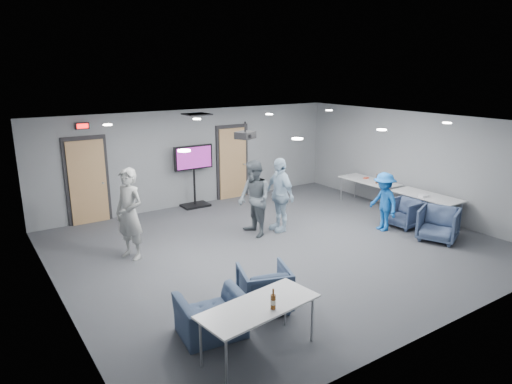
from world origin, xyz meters
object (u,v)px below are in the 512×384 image
person_d (384,202)px  chair_right_b (404,213)px  table_right_a (369,182)px  person_a (129,214)px  table_front_left (259,308)px  person_c (279,195)px  tv_stand (194,172)px  projector (245,135)px  person_b (254,199)px  chair_right_c (438,224)px  chair_front_b (212,316)px  bottle_front (273,301)px  bottle_right (377,180)px  chair_front_a (264,288)px  table_right_b (427,197)px

person_d → chair_right_b: bearing=92.2°
table_right_a → person_d: bearing=141.7°
chair_right_b → table_right_a: 1.91m
person_a → table_front_left: size_ratio=1.07×
person_a → table_right_a: person_a is taller
person_c → tv_stand: (-0.81, 2.90, 0.10)m
tv_stand → projector: bearing=-94.2°
table_front_left → projector: size_ratio=3.65×
person_b → chair_right_c: person_b is taller
person_b → chair_front_b: person_b is taller
bottle_front → bottle_right: (6.34, 3.92, -0.01)m
bottle_right → chair_right_c: bearing=-105.3°
person_a → table_front_left: (0.33, -4.18, -0.26)m
chair_front_a → chair_front_b: 1.11m
person_a → projector: 2.92m
chair_front_a → chair_right_b: bearing=-146.7°
person_a → table_right_a: 6.89m
chair_front_a → bottle_right: 6.34m
tv_stand → table_right_b: bearing=-47.5°
table_right_a → person_a: bearing=89.3°
chair_front_a → tv_stand: size_ratio=0.46×
person_d → chair_right_b: size_ratio=1.88×
table_front_left → projector: (2.16, 3.72, 1.72)m
chair_right_b → chair_right_c: (-0.14, -1.05, 0.04)m
chair_right_c → table_right_b: (0.79, 0.91, 0.30)m
bottle_front → tv_stand: bearing=71.8°
person_b → person_c: (0.71, -0.02, -0.00)m
chair_right_c → table_right_a: bearing=140.6°
table_right_a → table_front_left: (-6.56, -4.10, -0.00)m
person_c → table_front_left: 5.00m
bottle_right → tv_stand: 5.06m
person_a → chair_right_c: size_ratio=2.26×
table_right_a → person_c: bearing=94.3°
chair_right_c → projector: 4.80m
chair_front_a → table_front_left: (-0.76, -0.97, 0.32)m
chair_right_b → tv_stand: size_ratio=0.43×
projector → chair_front_a: bearing=-141.0°
person_c → bottle_right: size_ratio=6.55×
person_c → bottle_right: person_c is taller
projector → person_c: bearing=-17.0°
chair_right_b → bottle_right: size_ratio=2.79×
chair_front_a → table_front_left: table_front_left is taller
person_c → chair_right_c: person_c is taller
person_d → table_right_a: (1.30, 1.65, -0.03)m
person_a → person_c: person_a is taller
chair_front_a → person_a: bearing=-52.8°
person_c → table_front_left: person_c is taller
person_a → bottle_front: 4.38m
table_right_a → table_front_left: bearing=122.0°
tv_stand → projector: size_ratio=3.61×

